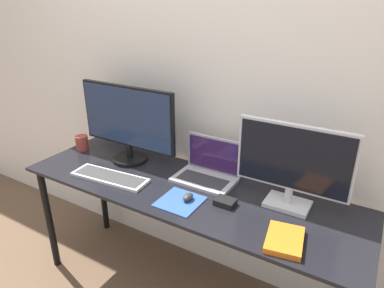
# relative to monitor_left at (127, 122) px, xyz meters

# --- Properties ---
(wall_back) EXTENTS (7.00, 0.05, 2.50)m
(wall_back) POSITION_rel_monitor_left_xyz_m (0.45, 0.24, 0.28)
(wall_back) COLOR silver
(wall_back) RESTS_ON ground_plane
(desk) EXTENTS (1.81, 0.56, 0.72)m
(desk) POSITION_rel_monitor_left_xyz_m (0.45, -0.11, -0.33)
(desk) COLOR black
(desk) RESTS_ON ground_plane
(monitor_left) EXTENTS (0.64, 0.21, 0.45)m
(monitor_left) POSITION_rel_monitor_left_xyz_m (0.00, 0.00, 0.00)
(monitor_left) COLOR black
(monitor_left) RESTS_ON desk
(monitor_right) EXTENTS (0.52, 0.14, 0.40)m
(monitor_right) POSITION_rel_monitor_left_xyz_m (0.96, 0.00, -0.02)
(monitor_right) COLOR silver
(monitor_right) RESTS_ON desk
(laptop) EXTENTS (0.32, 0.21, 0.22)m
(laptop) POSITION_rel_monitor_left_xyz_m (0.51, 0.04, -0.19)
(laptop) COLOR #ADADB2
(laptop) RESTS_ON desk
(keyboard) EXTENTS (0.44, 0.17, 0.02)m
(keyboard) POSITION_rel_monitor_left_xyz_m (0.06, -0.24, -0.23)
(keyboard) COLOR silver
(keyboard) RESTS_ON desk
(mousepad) EXTENTS (0.20, 0.20, 0.00)m
(mousepad) POSITION_rel_monitor_left_xyz_m (0.51, -0.24, -0.24)
(mousepad) COLOR #2D519E
(mousepad) RESTS_ON desk
(mouse) EXTENTS (0.04, 0.07, 0.03)m
(mouse) POSITION_rel_monitor_left_xyz_m (0.53, -0.21, -0.22)
(mouse) COLOR #333333
(mouse) RESTS_ON mousepad
(book) EXTENTS (0.17, 0.21, 0.03)m
(book) POSITION_rel_monitor_left_xyz_m (1.02, -0.27, -0.23)
(book) COLOR orange
(book) RESTS_ON desk
(mug) EXTENTS (0.08, 0.08, 0.09)m
(mug) POSITION_rel_monitor_left_xyz_m (-0.37, -0.04, -0.20)
(mug) COLOR #99382D
(mug) RESTS_ON desk
(power_brick) EXTENTS (0.10, 0.07, 0.03)m
(power_brick) POSITION_rel_monitor_left_xyz_m (0.70, -0.14, -0.23)
(power_brick) COLOR black
(power_brick) RESTS_ON desk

